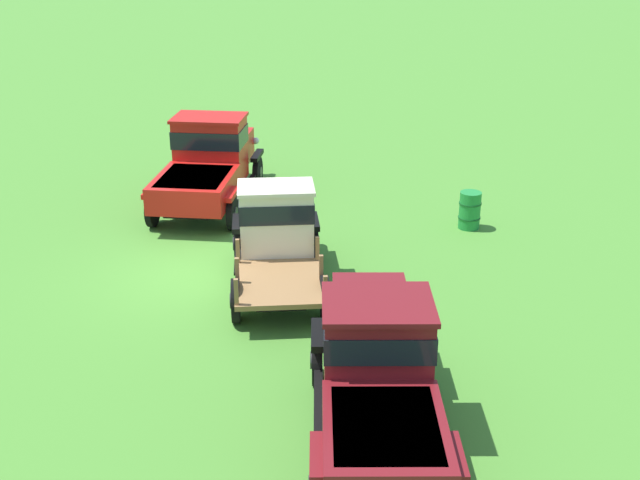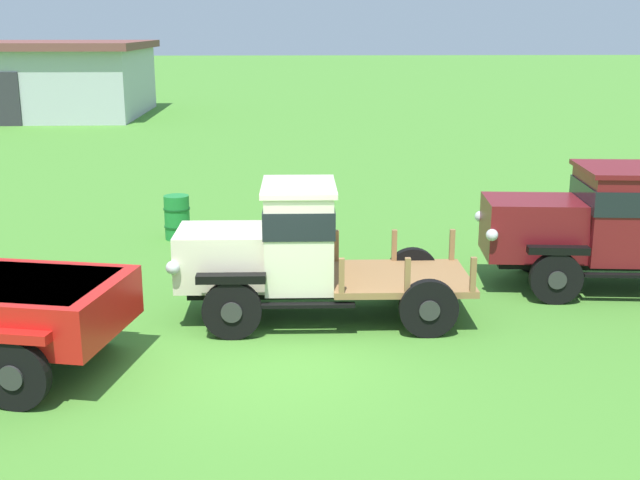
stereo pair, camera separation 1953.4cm
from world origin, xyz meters
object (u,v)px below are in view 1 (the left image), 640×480
vintage_truck_second_in_line (277,229)px  vintage_truck_midrow_center (377,367)px  vintage_truck_foreground_near (209,161)px  oil_drum_beside_row (470,210)px

vintage_truck_second_in_line → vintage_truck_midrow_center: bearing=12.2°
vintage_truck_foreground_near → oil_drum_beside_row: size_ratio=6.05×
vintage_truck_second_in_line → oil_drum_beside_row: 5.44m
vintage_truck_midrow_center → oil_drum_beside_row: 8.84m
vintage_truck_foreground_near → vintage_truck_midrow_center: size_ratio=1.10×
vintage_truck_foreground_near → vintage_truck_second_in_line: (4.89, 1.56, -0.05)m
vintage_truck_foreground_near → vintage_truck_second_in_line: size_ratio=1.25×
vintage_truck_second_in_line → oil_drum_beside_row: (-2.36, 4.87, -0.62)m
vintage_truck_second_in_line → oil_drum_beside_row: vintage_truck_second_in_line is taller
vintage_truck_second_in_line → vintage_truck_midrow_center: 5.80m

